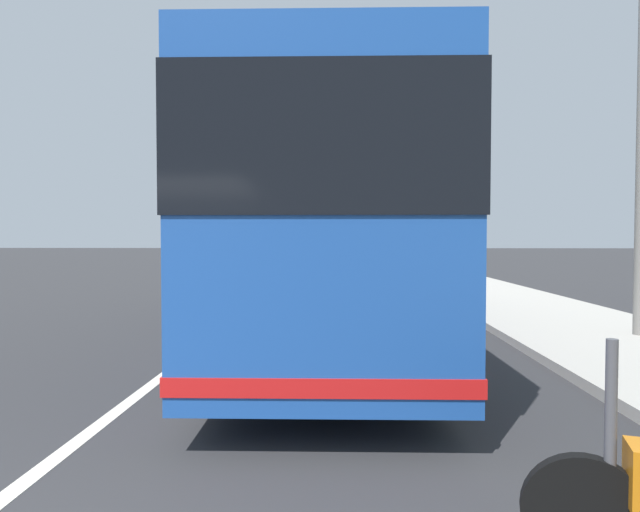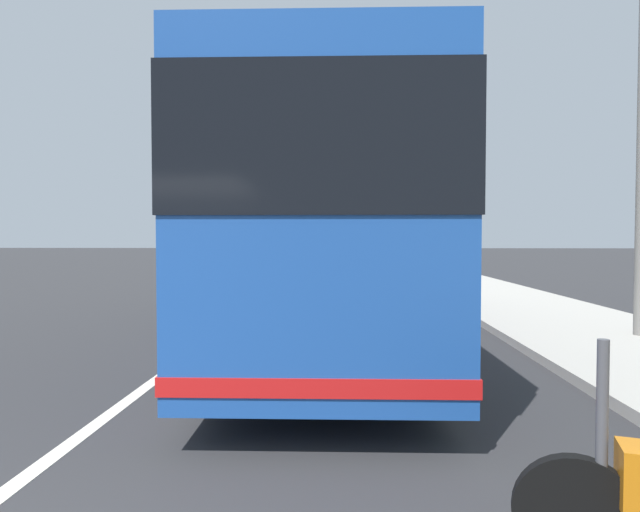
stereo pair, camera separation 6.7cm
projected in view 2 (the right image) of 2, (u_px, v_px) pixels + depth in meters
The scene contains 5 objects.
sidewalk_curb at pixel (562, 321), 10.94m from camera, with size 110.00×3.60×0.14m, color #B2ADA3.
lane_divider_line at pixel (233, 322), 11.26m from camera, with size 110.00×0.16×0.01m, color silver.
coach_bus at pixel (327, 224), 9.54m from camera, with size 11.00×2.83×3.60m.
car_behind_bus at pixel (275, 255), 37.24m from camera, with size 4.70×1.96×1.37m.
car_oncoming at pixel (329, 261), 25.82m from camera, with size 4.31×1.86×1.51m.
Camera 2 is at (-1.11, -2.39, 1.79)m, focal length 29.10 mm.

